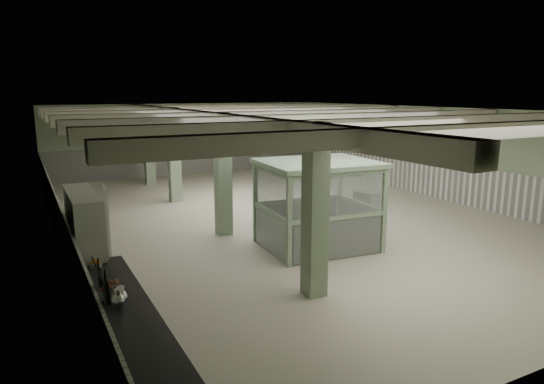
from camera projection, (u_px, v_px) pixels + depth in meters
name	position (u px, v px, depth m)	size (l,w,h in m)	color
floor	(281.00, 217.00, 16.53)	(20.00, 20.00, 0.00)	beige
ceiling	(282.00, 110.00, 15.80)	(14.00, 20.00, 0.02)	beige
wall_back	(188.00, 139.00, 24.85)	(14.00, 0.02, 3.60)	#8FA180
wall_left	(53.00, 182.00, 13.00)	(0.02, 20.00, 3.60)	#8FA180
wall_right	(435.00, 153.00, 19.34)	(0.02, 20.00, 3.60)	#8FA180
wainscot_left	(57.00, 220.00, 13.22)	(0.05, 19.90, 1.50)	white
wainscot_right	(433.00, 178.00, 19.54)	(0.05, 19.90, 1.50)	white
wainscot_back	(189.00, 159.00, 25.04)	(13.90, 0.05, 1.50)	white
girder	(210.00, 119.00, 14.71)	(0.45, 19.90, 0.40)	silver
beam_a	(468.00, 132.00, 9.33)	(13.90, 0.35, 0.32)	silver
beam_b	(383.00, 124.00, 11.50)	(13.90, 0.35, 0.32)	silver
beam_c	(324.00, 119.00, 13.67)	(13.90, 0.35, 0.32)	silver
beam_d	(282.00, 115.00, 15.84)	(13.90, 0.35, 0.32)	silver
beam_e	(249.00, 113.00, 18.01)	(13.90, 0.35, 0.32)	silver
beam_f	(224.00, 110.00, 20.18)	(13.90, 0.35, 0.32)	silver
beam_g	(204.00, 109.00, 22.35)	(13.90, 0.35, 0.32)	silver
column_a	(315.00, 211.00, 9.83)	(0.42, 0.42, 3.60)	#8CA384
column_b	(223.00, 175.00, 14.17)	(0.42, 0.42, 3.60)	#8CA384
column_c	(174.00, 155.00, 18.51)	(0.42, 0.42, 3.60)	#8CA384
column_d	(149.00, 145.00, 21.98)	(0.42, 0.42, 3.60)	#8CA384
hook_rail	(98.00, 271.00, 6.42)	(0.02, 0.02, 1.20)	black
pendant_front	(398.00, 139.00, 11.80)	(0.44, 0.44, 0.22)	#2D3D2E
pendant_mid	(287.00, 125.00, 16.58)	(0.44, 0.44, 0.22)	#2D3D2E
pendant_back	(231.00, 118.00, 20.92)	(0.44, 0.44, 0.22)	#2D3D2E
prep_counter	(126.00, 340.00, 7.40)	(0.94, 5.39, 0.91)	silver
pitcher_near	(121.00, 295.00, 7.59)	(0.20, 0.23, 0.30)	silver
pitcher_far	(118.00, 299.00, 7.46)	(0.21, 0.24, 0.31)	silver
veg_colander	(109.00, 290.00, 7.87)	(0.51, 0.51, 0.23)	#3D3C41
orange_bowl	(96.00, 265.00, 9.21)	(0.23, 0.23, 0.08)	#B2B2B7
skillet_near	(106.00, 292.00, 6.27)	(0.33, 0.33, 0.04)	black
skillet_far	(99.00, 277.00, 6.79)	(0.30, 0.30, 0.04)	black
walkin_cooler	(87.00, 243.00, 10.30)	(0.78, 2.25, 2.06)	silver
guard_booth	(318.00, 188.00, 12.98)	(3.16, 2.75, 2.39)	#89A584
filing_cabinet	(366.00, 215.00, 13.99)	(0.45, 0.64, 1.38)	#5B5F4F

